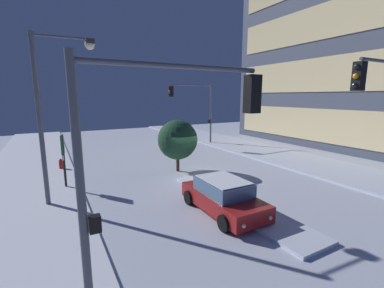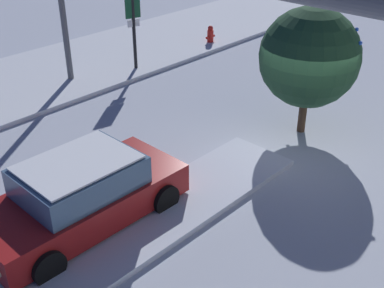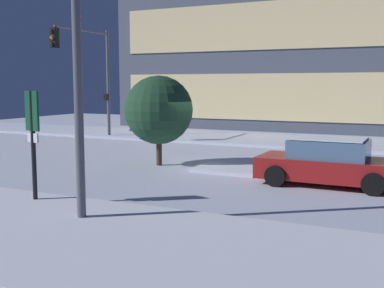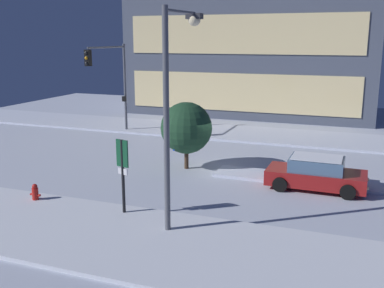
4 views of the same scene
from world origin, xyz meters
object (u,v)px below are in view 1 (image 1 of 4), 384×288
object	(u,v)px
car_near	(223,196)
decorated_tree_median	(178,140)
street_lamp_arched	(55,97)
parking_info_sign	(63,155)
traffic_light_corner_near_right	(165,139)
traffic_light_corner_far_left	(195,103)
fire_hydrant	(61,165)

from	to	relation	value
car_near	decorated_tree_median	size ratio (longest dim) A/B	1.27
street_lamp_arched	decorated_tree_median	xyz separation A→B (m)	(-2.36, 7.06, -2.82)
car_near	parking_info_sign	bearing A→B (deg)	-137.57
traffic_light_corner_near_right	traffic_light_corner_far_left	bearing A→B (deg)	58.42
car_near	decorated_tree_median	distance (m)	6.88
car_near	fire_hydrant	bearing A→B (deg)	-150.41
car_near	fire_hydrant	world-z (taller)	car_near
street_lamp_arched	car_near	bearing A→B (deg)	-31.51
fire_hydrant	parking_info_sign	size ratio (longest dim) A/B	0.27
traffic_light_corner_far_left	traffic_light_corner_near_right	bearing A→B (deg)	58.42
parking_info_sign	fire_hydrant	bearing A→B (deg)	104.95
traffic_light_corner_far_left	decorated_tree_median	xyz separation A→B (m)	(7.69, -5.75, -2.16)
street_lamp_arched	fire_hydrant	distance (m)	7.83
traffic_light_corner_near_right	parking_info_sign	distance (m)	10.27
fire_hydrant	car_near	bearing A→B (deg)	28.99
traffic_light_corner_far_left	parking_info_sign	xyz separation A→B (m)	(7.81, -12.62, -2.40)
street_lamp_arched	decorated_tree_median	distance (m)	7.96
car_near	fire_hydrant	distance (m)	12.16
fire_hydrant	parking_info_sign	xyz separation A→B (m)	(4.11, 0.05, 1.52)
traffic_light_corner_far_left	fire_hydrant	bearing A→B (deg)	16.26
traffic_light_corner_near_right	decorated_tree_median	size ratio (longest dim) A/B	1.68
car_near	street_lamp_arched	size ratio (longest dim) A/B	0.58
traffic_light_corner_near_right	parking_info_sign	bearing A→B (deg)	99.93
traffic_light_corner_near_right	traffic_light_corner_far_left	size ratio (longest dim) A/B	0.94
car_near	decorated_tree_median	bearing A→B (deg)	171.78
street_lamp_arched	fire_hydrant	bearing A→B (deg)	92.57
traffic_light_corner_near_right	fire_hydrant	xyz separation A→B (m)	(-14.01, -1.79, -3.66)
street_lamp_arched	decorated_tree_median	size ratio (longest dim) A/B	2.19
car_near	traffic_light_corner_near_right	distance (m)	6.28
traffic_light_corner_far_left	street_lamp_arched	bearing A→B (deg)	38.11
parking_info_sign	street_lamp_arched	bearing A→B (deg)	-80.74
traffic_light_corner_far_left	street_lamp_arched	distance (m)	16.30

